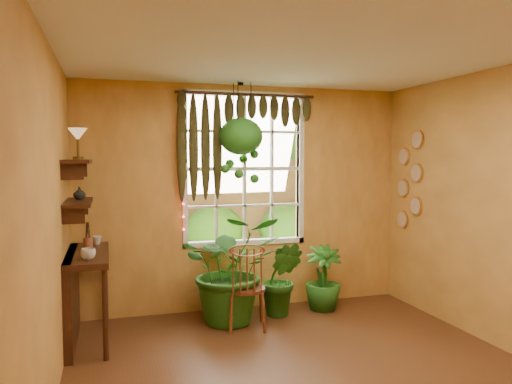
# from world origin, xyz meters

# --- Properties ---
(ceiling) EXTENTS (4.50, 4.50, 0.00)m
(ceiling) POSITION_xyz_m (0.00, 0.00, 2.70)
(ceiling) COLOR white
(ceiling) RESTS_ON wall_back
(wall_back) EXTENTS (4.00, 0.00, 4.00)m
(wall_back) POSITION_xyz_m (0.00, 2.25, 1.35)
(wall_back) COLOR #E1A34C
(wall_back) RESTS_ON floor
(wall_left) EXTENTS (0.00, 4.50, 4.50)m
(wall_left) POSITION_xyz_m (-2.00, 0.00, 1.35)
(wall_left) COLOR #E1A34C
(wall_left) RESTS_ON floor
(window) EXTENTS (1.52, 0.10, 1.86)m
(window) POSITION_xyz_m (0.00, 2.28, 1.70)
(window) COLOR white
(window) RESTS_ON wall_back
(valance_vine) EXTENTS (1.70, 0.12, 1.10)m
(valance_vine) POSITION_xyz_m (-0.08, 2.16, 2.28)
(valance_vine) COLOR #3B1B10
(valance_vine) RESTS_ON window
(string_lights) EXTENTS (0.03, 0.03, 1.54)m
(string_lights) POSITION_xyz_m (-0.76, 2.19, 1.75)
(string_lights) COLOR #FF2633
(string_lights) RESTS_ON window
(wall_plates) EXTENTS (0.04, 0.32, 1.10)m
(wall_plates) POSITION_xyz_m (1.98, 1.79, 1.55)
(wall_plates) COLOR beige
(wall_plates) RESTS_ON wall_right
(counter_ledge) EXTENTS (0.40, 1.20, 0.90)m
(counter_ledge) POSITION_xyz_m (-1.91, 1.60, 0.55)
(counter_ledge) COLOR #3B1B10
(counter_ledge) RESTS_ON floor
(shelf_lower) EXTENTS (0.25, 0.90, 0.04)m
(shelf_lower) POSITION_xyz_m (-1.88, 1.60, 1.40)
(shelf_lower) COLOR #3B1B10
(shelf_lower) RESTS_ON wall_left
(shelf_upper) EXTENTS (0.25, 0.90, 0.04)m
(shelf_upper) POSITION_xyz_m (-1.88, 1.60, 1.80)
(shelf_upper) COLOR #3B1B10
(shelf_upper) RESTS_ON wall_left
(backyard) EXTENTS (14.00, 10.00, 12.00)m
(backyard) POSITION_xyz_m (0.24, 6.87, 1.28)
(backyard) COLOR #255017
(backyard) RESTS_ON ground
(windsor_chair) EXTENTS (0.48, 0.50, 1.08)m
(windsor_chair) POSITION_xyz_m (-0.19, 1.49, 0.31)
(windsor_chair) COLOR brown
(windsor_chair) RESTS_ON floor
(potted_plant_left) EXTENTS (1.20, 1.07, 1.22)m
(potted_plant_left) POSITION_xyz_m (-0.29, 1.75, 0.61)
(potted_plant_left) COLOR #1A5416
(potted_plant_left) RESTS_ON floor
(potted_plant_mid) EXTENTS (0.59, 0.54, 0.87)m
(potted_plant_mid) POSITION_xyz_m (0.31, 1.81, 0.44)
(potted_plant_mid) COLOR #1A5416
(potted_plant_mid) RESTS_ON floor
(potted_plant_right) EXTENTS (0.52, 0.52, 0.77)m
(potted_plant_right) POSITION_xyz_m (0.87, 1.88, 0.39)
(potted_plant_right) COLOR #1A5416
(potted_plant_right) RESTS_ON floor
(hanging_basket) EXTENTS (0.50, 0.50, 1.18)m
(hanging_basket) POSITION_xyz_m (-0.11, 2.03, 2.02)
(hanging_basket) COLOR black
(hanging_basket) RESTS_ON ceiling
(cup_a) EXTENTS (0.14, 0.14, 0.10)m
(cup_a) POSITION_xyz_m (-1.78, 1.22, 0.95)
(cup_a) COLOR silver
(cup_a) RESTS_ON counter_ledge
(cup_b) EXTENTS (0.13, 0.13, 0.09)m
(cup_b) POSITION_xyz_m (-1.72, 2.03, 0.95)
(cup_b) COLOR beige
(cup_b) RESTS_ON counter_ledge
(brush_jar) EXTENTS (0.10, 0.10, 0.36)m
(brush_jar) POSITION_xyz_m (-1.80, 1.75, 1.04)
(brush_jar) COLOR brown
(brush_jar) RESTS_ON counter_ledge
(shelf_vase) EXTENTS (0.14, 0.14, 0.13)m
(shelf_vase) POSITION_xyz_m (-1.87, 1.72, 1.48)
(shelf_vase) COLOR #B2AD99
(shelf_vase) RESTS_ON shelf_lower
(tiffany_lamp) EXTENTS (0.18, 0.18, 0.30)m
(tiffany_lamp) POSITION_xyz_m (-1.86, 1.48, 2.04)
(tiffany_lamp) COLOR brown
(tiffany_lamp) RESTS_ON shelf_upper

